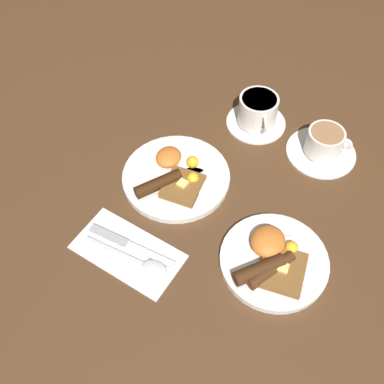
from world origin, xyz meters
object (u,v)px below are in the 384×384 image
(spoon, at_px, (146,265))
(breakfast_plate_far, at_px, (273,259))
(teacup_far, at_px, (324,145))
(knife, at_px, (127,244))
(teacup_near, at_px, (257,113))
(breakfast_plate_near, at_px, (176,176))

(spoon, bearing_deg, breakfast_plate_far, 28.23)
(teacup_far, xyz_separation_m, knife, (0.41, -0.27, -0.02))
(teacup_near, bearing_deg, knife, -13.29)
(breakfast_plate_far, relative_size, teacup_far, 1.31)
(breakfast_plate_far, bearing_deg, spoon, -61.57)
(breakfast_plate_far, bearing_deg, breakfast_plate_near, -110.77)
(breakfast_plate_far, distance_m, spoon, 0.24)
(breakfast_plate_near, bearing_deg, teacup_near, 159.15)
(teacup_near, height_order, teacup_far, teacup_near)
(teacup_near, relative_size, teacup_far, 0.90)
(teacup_near, relative_size, knife, 0.75)
(breakfast_plate_far, height_order, knife, breakfast_plate_far)
(teacup_near, xyz_separation_m, spoon, (0.46, -0.04, -0.03))
(teacup_near, distance_m, spoon, 0.46)
(breakfast_plate_far, relative_size, teacup_near, 1.45)
(breakfast_plate_far, xyz_separation_m, teacup_far, (-0.32, 0.00, 0.01))
(breakfast_plate_near, height_order, teacup_near, teacup_near)
(teacup_far, bearing_deg, knife, -33.57)
(breakfast_plate_near, xyz_separation_m, teacup_near, (-0.24, 0.09, 0.02))
(breakfast_plate_far, bearing_deg, teacup_near, -153.48)
(teacup_near, bearing_deg, teacup_far, 82.74)
(teacup_near, bearing_deg, breakfast_plate_near, -20.85)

